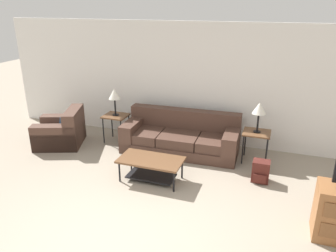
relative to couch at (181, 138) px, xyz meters
The scene contains 10 objects.
ground_plane 3.20m from the couch, 89.21° to the right, with size 24.00×24.00×0.00m, color gray.
wall_back 1.21m from the couch, 86.24° to the left, with size 9.16×0.06×2.60m.
couch is the anchor object (origin of this frame).
armchair 2.63m from the couch, 168.02° to the right, with size 1.21×1.20×0.80m.
coffee_table 1.36m from the couch, 95.53° to the right, with size 1.12×0.59×0.41m.
side_table_left 1.54m from the couch, behind, with size 0.52×0.47×0.62m.
side_table_right 1.54m from the couch, ahead, with size 0.52×0.47×0.62m.
table_lamp_left 1.71m from the couch, behind, with size 0.26×0.26×0.59m.
table_lamp_right 1.71m from the couch, ahead, with size 0.26×0.26×0.59m.
backpack 1.86m from the couch, 24.24° to the right, with size 0.29×0.31×0.39m.
Camera 1 is at (1.79, -2.88, 2.96)m, focal length 35.00 mm.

